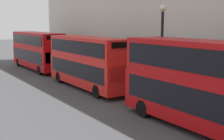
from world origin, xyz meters
The scene contains 4 objects.
bus_leading centered at (1.60, 6.34, 2.50)m, with size 2.59×10.71×4.54m.
bus_second_in_queue centered at (1.60, 18.86, 2.35)m, with size 2.59×10.13×4.25m.
bus_third_in_queue centered at (1.60, 31.33, 2.37)m, with size 2.59×11.06×4.29m.
street_lamp centered at (3.37, 11.87, 4.04)m, with size 0.44×0.44×6.56m.
Camera 1 is at (-10.44, -3.68, 5.41)m, focal length 50.00 mm.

